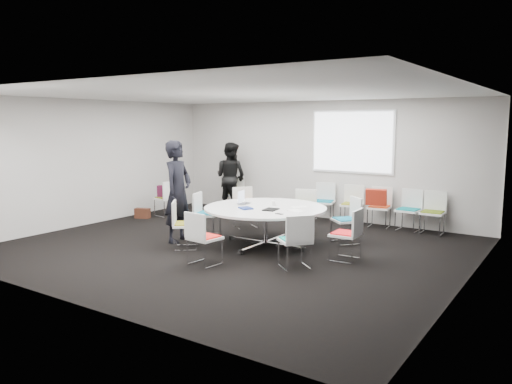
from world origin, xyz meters
The scene contains 31 objects.
room_shell centered at (0.09, 0.00, 1.40)m, with size 8.08×7.08×2.88m.
conference_table centered at (0.39, 0.43, 0.55)m, with size 2.28×2.28×0.73m.
projection_screen centered at (0.80, 3.46, 1.85)m, with size 1.90×0.03×1.35m, color white.
chair_ring_a centered at (2.07, 0.29, 0.28)m, with size 0.47×0.48×0.88m.
chair_ring_b centered at (1.59, 1.42, 0.28)m, with size 0.64×0.64×0.88m.
chair_ring_c centered at (0.42, 1.88, 0.28)m, with size 0.56×0.55×0.88m.
chair_ring_d centered at (-0.81, 1.51, 0.28)m, with size 0.63×0.63×0.88m.
chair_ring_e centered at (-1.03, 0.43, 0.28)m, with size 0.57×0.58×0.88m.
chair_ring_f centered at (-0.69, -0.59, 0.28)m, with size 0.63×0.64×0.88m.
chair_ring_g centered at (0.27, -1.22, 0.28)m, with size 0.51×0.49×0.88m.
chair_ring_h centered at (1.59, -0.57, 0.28)m, with size 0.64×0.64×0.88m.
chair_back_a centered at (0.27, 3.17, 0.28)m, with size 0.56×0.55×0.88m.
chair_back_b centered at (0.96, 3.17, 0.28)m, with size 0.53×0.52×0.88m.
chair_back_c centered at (1.61, 3.17, 0.28)m, with size 0.50×0.49×0.88m.
chair_back_d centered at (2.25, 3.17, 0.28)m, with size 0.49×0.48×0.88m.
chair_back_e centered at (2.75, 3.13, 0.28)m, with size 0.47×0.46×0.88m.
chair_spare_left centered at (-3.20, 1.54, 0.28)m, with size 0.52×0.53×0.88m.
chair_person_back centered at (-2.30, 3.13, 0.28)m, with size 0.60×0.59×0.88m.
person_main centered at (-1.19, -0.23, 0.98)m, with size 0.71×0.47×1.96m, color black.
person_back centered at (-2.30, 2.97, 0.89)m, with size 0.87×0.68×1.79m, color black.
laptop centered at (-0.08, 0.45, 0.74)m, with size 0.31×0.20×0.02m, color #333338.
laptop_lid centered at (-0.24, 0.54, 0.86)m, with size 0.30×0.02×0.22m, color silver.
notebook_black centered at (0.65, 0.20, 0.74)m, with size 0.22×0.30×0.02m, color black.
tablet_folio centered at (0.20, 0.06, 0.74)m, with size 0.26×0.20×0.03m, color navy.
papers_right centered at (0.93, 0.75, 0.73)m, with size 0.30×0.21×0.00m, color silver.
papers_front centered at (1.07, 0.39, 0.73)m, with size 0.30×0.21×0.00m, color white.
cup centered at (0.44, 0.64, 0.78)m, with size 0.08×0.08×0.09m, color white.
phone centered at (0.98, -0.05, 0.73)m, with size 0.14×0.07×0.01m, color black.
maroon_bag centered at (-3.22, 1.54, 0.62)m, with size 0.40×0.14×0.28m, color #4F152F.
brown_bag centered at (-3.51, 1.03, 0.12)m, with size 0.36×0.16×0.24m, color #462216.
red_jacket centered at (1.61, 2.94, 0.70)m, with size 0.44×0.10×0.35m, color #AB2615.
Camera 1 is at (5.32, -7.29, 2.30)m, focal length 35.00 mm.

